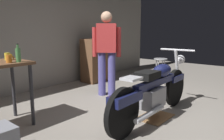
{
  "coord_description": "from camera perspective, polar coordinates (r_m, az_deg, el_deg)",
  "views": [
    {
      "loc": [
        -2.81,
        -1.67,
        1.31
      ],
      "look_at": [
        0.0,
        0.7,
        0.65
      ],
      "focal_mm": 35.54,
      "sensor_mm": 36.0,
      "label": 1
    }
  ],
  "objects": [
    {
      "name": "person_standing",
      "position": [
        4.41,
        -1.38,
        5.18
      ],
      "size": [
        0.4,
        0.48,
        1.67
      ],
      "rotation": [
        0.0,
        0.0,
        2.2
      ],
      "color": "#524E97",
      "rests_on": "ground_plane"
    },
    {
      "name": "ground_plane",
      "position": [
        3.52,
        8.94,
        -11.81
      ],
      "size": [
        12.0,
        12.0,
        0.0
      ],
      "primitive_type": "plane",
      "color": "gray"
    },
    {
      "name": "shop_stool",
      "position": [
        5.49,
        12.35,
        1.44
      ],
      "size": [
        0.32,
        0.32,
        0.64
      ],
      "color": "#B2B2B7",
      "rests_on": "ground_plane"
    },
    {
      "name": "back_wall",
      "position": [
        5.28,
        -18.14,
        12.3
      ],
      "size": [
        8.0,
        0.12,
        3.1
      ],
      "primitive_type": "cube",
      "color": "gray",
      "rests_on": "ground_plane"
    },
    {
      "name": "mug_orange_travel",
      "position": [
        3.12,
        -24.96,
        2.64
      ],
      "size": [
        0.11,
        0.07,
        0.1
      ],
      "color": "orange",
      "rests_on": "workbench"
    },
    {
      "name": "bottle",
      "position": [
        3.12,
        -22.99,
        3.64
      ],
      "size": [
        0.06,
        0.06,
        0.24
      ],
      "color": "#4C8C4C",
      "rests_on": "workbench"
    },
    {
      "name": "motorcycle",
      "position": [
        3.34,
        10.89,
        -4.93
      ],
      "size": [
        2.19,
        0.6,
        1.0
      ],
      "rotation": [
        0.0,
        0.0,
        0.03
      ],
      "color": "black",
      "rests_on": "ground_plane"
    },
    {
      "name": "drip_tray",
      "position": [
        3.52,
        11.02,
        -11.73
      ],
      "size": [
        0.56,
        0.4,
        0.01
      ],
      "primitive_type": "cube",
      "color": "olive",
      "rests_on": "ground_plane"
    },
    {
      "name": "mug_yellow_tall",
      "position": [
        3.42,
        -25.26,
        3.19
      ],
      "size": [
        0.11,
        0.08,
        0.1
      ],
      "color": "yellow",
      "rests_on": "workbench"
    },
    {
      "name": "wooden_dresser",
      "position": [
        5.76,
        -3.81,
        2.58
      ],
      "size": [
        0.8,
        0.47,
        1.1
      ],
      "color": "brown",
      "rests_on": "ground_plane"
    }
  ]
}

